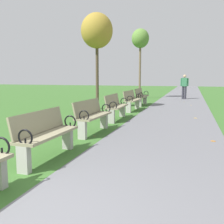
% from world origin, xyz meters
% --- Properties ---
extents(paved_walkway, '(2.87, 44.00, 0.02)m').
position_xyz_m(paved_walkway, '(1.44, 18.00, 0.01)').
color(paved_walkway, slate).
rests_on(paved_walkway, ground).
extents(park_bench_2, '(0.50, 1.61, 0.90)m').
position_xyz_m(park_bench_2, '(-0.50, 2.20, 0.49)').
color(park_bench_2, gray).
rests_on(park_bench_2, ground).
extents(park_bench_3, '(0.54, 1.62, 0.90)m').
position_xyz_m(park_bench_3, '(-0.50, 4.57, 0.49)').
color(park_bench_3, gray).
rests_on(park_bench_3, ground).
extents(park_bench_4, '(0.50, 1.61, 0.90)m').
position_xyz_m(park_bench_4, '(-0.50, 6.87, 0.49)').
color(park_bench_4, gray).
rests_on(park_bench_4, ground).
extents(park_bench_5, '(0.54, 1.62, 0.90)m').
position_xyz_m(park_bench_5, '(-0.50, 9.48, 0.49)').
color(park_bench_5, gray).
rests_on(park_bench_5, ground).
extents(park_bench_6, '(0.49, 1.60, 0.90)m').
position_xyz_m(park_bench_6, '(-0.50, 11.76, 0.49)').
color(park_bench_6, gray).
rests_on(park_bench_6, ground).
extents(tree_1, '(1.46, 1.46, 4.41)m').
position_xyz_m(tree_1, '(-2.22, 9.66, 3.57)').
color(tree_1, '#4C3D2D').
rests_on(tree_1, ground).
extents(tree_2, '(1.17, 1.17, 4.72)m').
position_xyz_m(tree_2, '(-1.42, 16.02, 3.99)').
color(tree_2, brown).
rests_on(tree_2, ground).
extents(pedestrian_walking, '(0.53, 0.26, 1.62)m').
position_xyz_m(pedestrian_walking, '(1.57, 16.20, 0.93)').
color(pedestrian_walking, '#2D2D38').
rests_on(pedestrian_walking, paved_walkway).
extents(scattered_leaves, '(5.05, 14.15, 0.02)m').
position_xyz_m(scattered_leaves, '(0.28, 6.68, 0.01)').
color(scattered_leaves, gold).
rests_on(scattered_leaves, ground).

